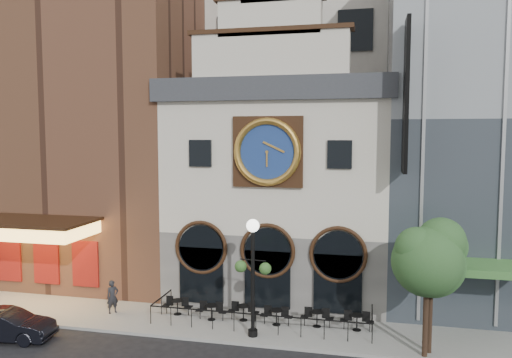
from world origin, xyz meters
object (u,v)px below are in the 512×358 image
Objects in this scene: bistro_3 at (276,316)px; lamppost at (253,264)px; bistro_1 at (211,311)px; bistro_2 at (243,311)px; bistro_4 at (317,317)px; bistro_5 at (357,321)px; pedestrian at (113,297)px; tree_left at (429,256)px; car_left at (7,325)px; bistro_0 at (177,306)px; tree_right at (433,259)px.

lamppost reaches higher than bistro_3.
bistro_2 is (1.58, 0.29, 0.00)m from bistro_1.
bistro_4 and bistro_5 have the same top height.
pedestrian is at bearing 176.72° from lamppost.
bistro_4 is at bearing 155.43° from tree_left.
lamppost is at bearing -147.40° from bistro_4.
car_left is (-13.75, -4.39, 0.09)m from bistro_4.
pedestrian is at bearing -46.01° from car_left.
bistro_3 is 1.00× the size of bistro_5.
pedestrian is (-3.37, -0.53, 0.39)m from bistro_0.
bistro_0 is at bearing 171.42° from tree_right.
lamppost is at bearing 176.84° from tree_left.
car_left is 5.05m from pedestrian.
lamppost is (7.81, -1.31, 2.52)m from pedestrian.
bistro_4 is 0.92× the size of pedestrian.
bistro_4 is (7.20, -0.07, 0.00)m from bistro_0.
bistro_3 and bistro_5 have the same top height.
bistro_0 and bistro_5 have the same top height.
tree_left is 0.52m from tree_right.
bistro_2 is at bearing 179.59° from bistro_5.
tree_right is at bearing -19.52° from bistro_4.
bistro_1 and bistro_3 have the same top height.
pedestrian is (-8.62, -0.24, 0.39)m from bistro_3.
bistro_4 is at bearing 6.42° from bistro_3.
bistro_5 is 0.29× the size of tree_right.
pedestrian is at bearing -177.49° from bistro_4.
bistro_5 is (9.10, -0.09, 0.00)m from bistro_0.
car_left is 0.78× the size of lamppost.
bistro_3 is 0.27× the size of tree_left.
bistro_0 is 0.92× the size of pedestrian.
car_left is (-8.49, -4.11, 0.09)m from bistro_1.
pedestrian is 15.96m from tree_right.
pedestrian is 15.83m from tree_left.
bistro_4 is at bearing -0.21° from bistro_2.
tree_right reaches higher than lamppost.
bistro_2 is 0.27× the size of tree_left.
pedestrian is (-10.58, -0.46, 0.39)m from bistro_4.
bistro_1 is at bearing -47.18° from pedestrian.
bistro_5 is at bearing 26.74° from lamppost.
lamppost is 0.93× the size of tree_left.
bistro_4 is at bearing 3.00° from bistro_1.
bistro_3 is at bearing -47.58° from pedestrian.
pedestrian is 0.29× the size of tree_left.
bistro_0 is 7.20m from bistro_4.
tree_left is (8.46, -2.20, 3.82)m from bistro_2.
bistro_3 is 0.29× the size of tree_right.
bistro_5 is (1.89, -0.03, 0.00)m from bistro_4.
car_left is at bearing -154.16° from bistro_1.
bistro_4 is 1.89m from bistro_5.
tree_right is (6.95, -1.55, 3.59)m from bistro_3.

